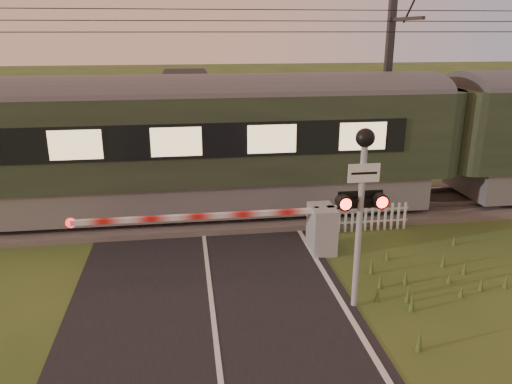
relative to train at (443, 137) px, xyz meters
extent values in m
plane|color=#2E4A1C|center=(-7.78, -6.50, -2.29)|extent=(160.00, 160.00, 0.00)
cube|color=black|center=(-7.78, -6.50, -2.28)|extent=(6.00, 140.00, 0.02)
cube|color=#47423D|center=(-7.78, 0.00, -2.23)|extent=(140.00, 3.40, 0.24)
cube|color=slate|center=(-7.78, -0.72, -2.03)|extent=(140.00, 0.08, 0.14)
cube|color=slate|center=(-7.78, 0.72, -2.03)|extent=(140.00, 0.08, 0.14)
cube|color=#2D2116|center=(-7.78, 0.00, -2.10)|extent=(0.24, 2.20, 0.06)
cylinder|color=black|center=(-7.78, -0.30, 3.21)|extent=(120.00, 0.02, 0.02)
cylinder|color=black|center=(-7.78, 0.30, 3.21)|extent=(120.00, 0.02, 0.02)
cylinder|color=black|center=(-7.78, 0.00, 3.81)|extent=(120.00, 0.02, 0.02)
cylinder|color=black|center=(-7.78, 0.00, 3.51)|extent=(120.00, 0.02, 0.02)
cube|color=slate|center=(-11.02, 0.00, -1.46)|extent=(20.20, 2.67, 1.00)
cube|color=#232F1F|center=(-11.02, 0.00, 0.29)|extent=(21.04, 2.91, 2.50)
cylinder|color=#4C4C4F|center=(-11.02, 0.00, 1.55)|extent=(21.04, 1.02, 1.02)
cube|color=#FFD893|center=(-11.02, -1.49, 0.42)|extent=(18.09, 0.04, 0.78)
cube|color=gray|center=(-4.76, -3.03, -1.68)|extent=(0.61, 0.95, 1.22)
cylinder|color=gray|center=(-4.93, -3.03, -1.68)|extent=(0.13, 0.13, 1.22)
cube|color=gray|center=(-4.15, -3.03, -1.15)|extent=(1.00, 0.18, 0.18)
cube|color=red|center=(-7.97, -3.03, -1.15)|extent=(6.08, 0.12, 0.12)
cylinder|color=red|center=(-11.01, -3.03, -1.15)|extent=(0.24, 0.04, 0.24)
cylinder|color=gray|center=(-4.81, -5.83, -0.57)|extent=(0.13, 0.13, 3.45)
cube|color=white|center=(-4.81, -5.89, 0.64)|extent=(0.63, 0.03, 0.37)
sphere|color=black|center=(-4.81, -5.83, 1.32)|extent=(0.37, 0.37, 0.37)
cube|color=black|center=(-4.81, -5.83, 0.07)|extent=(0.86, 0.07, 0.07)
cylinder|color=#FF140C|center=(-5.18, -6.01, 0.07)|extent=(0.23, 0.02, 0.23)
cylinder|color=#FF140C|center=(-4.44, -6.01, 0.07)|extent=(0.23, 0.02, 0.23)
cube|color=black|center=(-4.81, -5.78, 0.07)|extent=(0.92, 0.02, 0.37)
cube|color=silver|center=(-3.14, -1.87, -2.02)|extent=(2.57, 0.04, 0.05)
cube|color=silver|center=(-3.14, -1.87, -1.66)|extent=(2.57, 0.04, 0.05)
cube|color=#2D2D30|center=(-1.06, 2.30, 1.39)|extent=(0.23, 0.23, 7.37)
cube|color=#2D2D30|center=(-1.06, 1.15, 3.60)|extent=(0.11, 2.40, 0.11)
camera|label=1|loc=(-8.19, -14.73, 3.26)|focal=35.00mm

